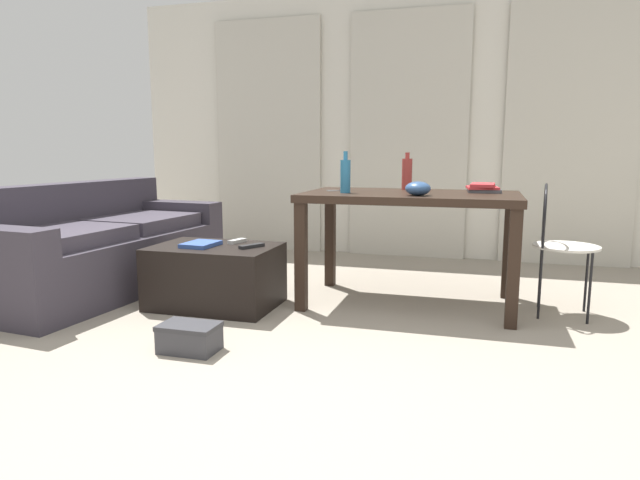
{
  "coord_description": "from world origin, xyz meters",
  "views": [
    {
      "loc": [
        0.7,
        -1.9,
        1.02
      ],
      "look_at": [
        -0.36,
        1.69,
        0.41
      ],
      "focal_mm": 30.92,
      "sensor_mm": 36.0,
      "label": 1
    }
  ],
  "objects_px": {
    "shoebox": "(190,337)",
    "wire_chair": "(556,234)",
    "tv_remote_secondary": "(237,241)",
    "craft_table": "(410,208)",
    "bowl": "(418,189)",
    "bottle_near": "(345,176)",
    "bottle_far": "(407,174)",
    "magazine": "(201,244)",
    "tv_remote_primary": "(252,246)",
    "book_stack": "(483,188)",
    "couch": "(97,249)",
    "coffee_table": "(215,276)",
    "scissors": "(337,191)"
  },
  "relations": [
    {
      "from": "bottle_near",
      "to": "couch",
      "type": "bearing_deg",
      "value": -176.16
    },
    {
      "from": "bowl",
      "to": "magazine",
      "type": "relative_size",
      "value": 0.64
    },
    {
      "from": "bottle_near",
      "to": "book_stack",
      "type": "distance_m",
      "value": 0.92
    },
    {
      "from": "magazine",
      "to": "couch",
      "type": "bearing_deg",
      "value": 172.71
    },
    {
      "from": "couch",
      "to": "scissors",
      "type": "xyz_separation_m",
      "value": [
        1.76,
        0.28,
        0.45
      ]
    },
    {
      "from": "bottle_far",
      "to": "shoebox",
      "type": "distance_m",
      "value": 1.91
    },
    {
      "from": "bowl",
      "to": "bottle_near",
      "type": "bearing_deg",
      "value": 169.61
    },
    {
      "from": "coffee_table",
      "to": "tv_remote_secondary",
      "type": "xyz_separation_m",
      "value": [
        0.09,
        0.15,
        0.21
      ]
    },
    {
      "from": "coffee_table",
      "to": "tv_remote_primary",
      "type": "distance_m",
      "value": 0.34
    },
    {
      "from": "couch",
      "to": "tv_remote_secondary",
      "type": "height_order",
      "value": "couch"
    },
    {
      "from": "wire_chair",
      "to": "bowl",
      "type": "distance_m",
      "value": 0.9
    },
    {
      "from": "shoebox",
      "to": "couch",
      "type": "bearing_deg",
      "value": 143.59
    },
    {
      "from": "book_stack",
      "to": "bottle_near",
      "type": "bearing_deg",
      "value": -159.72
    },
    {
      "from": "coffee_table",
      "to": "scissors",
      "type": "xyz_separation_m",
      "value": [
        0.72,
        0.43,
        0.55
      ]
    },
    {
      "from": "shoebox",
      "to": "wire_chair",
      "type": "bearing_deg",
      "value": 33.48
    },
    {
      "from": "shoebox",
      "to": "tv_remote_secondary",
      "type": "bearing_deg",
      "value": 99.87
    },
    {
      "from": "book_stack",
      "to": "shoebox",
      "type": "xyz_separation_m",
      "value": [
        -1.41,
        -1.4,
        -0.7
      ]
    },
    {
      "from": "couch",
      "to": "bottle_far",
      "type": "distance_m",
      "value": 2.33
    },
    {
      "from": "tv_remote_secondary",
      "to": "shoebox",
      "type": "bearing_deg",
      "value": -65.3
    },
    {
      "from": "scissors",
      "to": "book_stack",
      "type": "bearing_deg",
      "value": 9.65
    },
    {
      "from": "craft_table",
      "to": "bowl",
      "type": "xyz_separation_m",
      "value": [
        0.07,
        -0.22,
        0.14
      ]
    },
    {
      "from": "coffee_table",
      "to": "scissors",
      "type": "distance_m",
      "value": 1.0
    },
    {
      "from": "book_stack",
      "to": "tv_remote_secondary",
      "type": "bearing_deg",
      "value": -164.32
    },
    {
      "from": "couch",
      "to": "craft_table",
      "type": "bearing_deg",
      "value": 6.51
    },
    {
      "from": "wire_chair",
      "to": "tv_remote_primary",
      "type": "xyz_separation_m",
      "value": [
        -1.85,
        -0.42,
        -0.09
      ]
    },
    {
      "from": "bottle_near",
      "to": "shoebox",
      "type": "relative_size",
      "value": 0.9
    },
    {
      "from": "bottle_near",
      "to": "bowl",
      "type": "relative_size",
      "value": 1.72
    },
    {
      "from": "craft_table",
      "to": "shoebox",
      "type": "relative_size",
      "value": 4.65
    },
    {
      "from": "craft_table",
      "to": "book_stack",
      "type": "bearing_deg",
      "value": 22.17
    },
    {
      "from": "couch",
      "to": "book_stack",
      "type": "bearing_deg",
      "value": 9.27
    },
    {
      "from": "couch",
      "to": "bottle_near",
      "type": "relative_size",
      "value": 7.49
    },
    {
      "from": "wire_chair",
      "to": "tv_remote_secondary",
      "type": "height_order",
      "value": "wire_chair"
    },
    {
      "from": "bottle_near",
      "to": "bottle_far",
      "type": "bearing_deg",
      "value": 49.94
    },
    {
      "from": "tv_remote_primary",
      "to": "couch",
      "type": "bearing_deg",
      "value": -158.16
    },
    {
      "from": "wire_chair",
      "to": "tv_remote_primary",
      "type": "relative_size",
      "value": 4.54
    },
    {
      "from": "tv_remote_primary",
      "to": "tv_remote_secondary",
      "type": "xyz_separation_m",
      "value": [
        -0.17,
        0.15,
        0.0
      ]
    },
    {
      "from": "bottle_far",
      "to": "magazine",
      "type": "xyz_separation_m",
      "value": [
        -1.23,
        -0.73,
        -0.44
      ]
    },
    {
      "from": "tv_remote_secondary",
      "to": "shoebox",
      "type": "relative_size",
      "value": 0.49
    },
    {
      "from": "shoebox",
      "to": "coffee_table",
      "type": "bearing_deg",
      "value": 107.82
    },
    {
      "from": "bottle_near",
      "to": "shoebox",
      "type": "xyz_separation_m",
      "value": [
        -0.55,
        -1.08,
        -0.79
      ]
    },
    {
      "from": "couch",
      "to": "bottle_far",
      "type": "bearing_deg",
      "value": 13.67
    },
    {
      "from": "tv_remote_primary",
      "to": "tv_remote_secondary",
      "type": "distance_m",
      "value": 0.23
    },
    {
      "from": "wire_chair",
      "to": "bowl",
      "type": "bearing_deg",
      "value": -164.14
    },
    {
      "from": "craft_table",
      "to": "magazine",
      "type": "bearing_deg",
      "value": -160.87
    },
    {
      "from": "bottle_near",
      "to": "magazine",
      "type": "relative_size",
      "value": 1.11
    },
    {
      "from": "scissors",
      "to": "wire_chair",
      "type": "bearing_deg",
      "value": -0.37
    },
    {
      "from": "couch",
      "to": "magazine",
      "type": "bearing_deg",
      "value": -11.32
    },
    {
      "from": "tv_remote_primary",
      "to": "book_stack",
      "type": "bearing_deg",
      "value": 51.26
    },
    {
      "from": "coffee_table",
      "to": "bottle_far",
      "type": "relative_size",
      "value": 3.1
    },
    {
      "from": "bottle_near",
      "to": "tv_remote_secondary",
      "type": "xyz_separation_m",
      "value": [
        -0.72,
        -0.13,
        -0.44
      ]
    }
  ]
}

